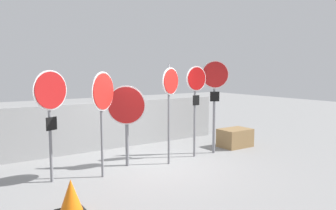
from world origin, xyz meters
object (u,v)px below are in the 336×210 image
(stop_sign_1, at_px, (103,97))
(stop_sign_4, at_px, (196,90))
(stop_sign_0, at_px, (50,100))
(stop_sign_5, at_px, (215,87))
(traffic_cone_0, at_px, (71,196))
(storage_crate, at_px, (235,138))
(stop_sign_2, at_px, (126,111))
(stop_sign_3, at_px, (170,91))

(stop_sign_1, distance_m, stop_sign_4, 2.75)
(stop_sign_0, bearing_deg, stop_sign_5, -23.85)
(stop_sign_4, distance_m, traffic_cone_0, 4.50)
(stop_sign_4, xyz_separation_m, storage_crate, (1.77, 0.26, -1.55))
(stop_sign_2, relative_size, stop_sign_4, 0.81)
(stop_sign_0, xyz_separation_m, traffic_cone_0, (-0.14, -1.67, -1.46))
(stop_sign_2, relative_size, storage_crate, 2.07)
(stop_sign_0, height_order, stop_sign_5, stop_sign_5)
(stop_sign_0, distance_m, stop_sign_4, 3.77)
(stop_sign_1, relative_size, stop_sign_3, 0.93)
(stop_sign_4, xyz_separation_m, traffic_cone_0, (-3.91, -1.61, -1.55))
(stop_sign_1, xyz_separation_m, stop_sign_4, (2.74, 0.22, 0.05))
(stop_sign_2, distance_m, stop_sign_4, 2.02)
(stop_sign_5, xyz_separation_m, storage_crate, (1.09, 0.25, -1.61))
(stop_sign_0, xyz_separation_m, storage_crate, (5.54, 0.19, -1.46))
(stop_sign_4, distance_m, storage_crate, 2.36)
(storage_crate, bearing_deg, stop_sign_3, -170.69)
(stop_sign_3, relative_size, stop_sign_4, 1.02)
(stop_sign_1, xyz_separation_m, traffic_cone_0, (-1.17, -1.38, -1.49))
(stop_sign_3, xyz_separation_m, stop_sign_5, (1.64, 0.20, 0.05))
(stop_sign_3, bearing_deg, stop_sign_5, -15.03)
(stop_sign_0, xyz_separation_m, stop_sign_2, (1.81, 0.17, -0.37))
(stop_sign_3, xyz_separation_m, stop_sign_4, (0.96, 0.19, -0.02))
(stop_sign_3, relative_size, traffic_cone_0, 4.44)
(stop_sign_5, distance_m, traffic_cone_0, 5.13)
(storage_crate, bearing_deg, stop_sign_5, -167.15)
(stop_sign_3, bearing_deg, traffic_cone_0, -176.31)
(stop_sign_0, xyz_separation_m, stop_sign_3, (2.81, -0.25, 0.10))
(stop_sign_0, relative_size, stop_sign_1, 1.01)
(stop_sign_5, bearing_deg, traffic_cone_0, -129.54)
(stop_sign_0, distance_m, stop_sign_5, 4.45)
(stop_sign_3, distance_m, storage_crate, 3.18)
(stop_sign_3, bearing_deg, stop_sign_4, -10.86)
(stop_sign_4, height_order, storage_crate, stop_sign_4)
(stop_sign_2, xyz_separation_m, stop_sign_4, (1.95, -0.24, 0.45))
(stop_sign_1, relative_size, stop_sign_2, 1.17)
(stop_sign_5, xyz_separation_m, traffic_cone_0, (-4.59, -1.62, -1.61))
(stop_sign_4, relative_size, stop_sign_5, 0.94)
(stop_sign_1, height_order, stop_sign_4, stop_sign_4)
(stop_sign_3, bearing_deg, stop_sign_1, 159.13)
(stop_sign_4, relative_size, traffic_cone_0, 4.37)
(stop_sign_2, height_order, stop_sign_4, stop_sign_4)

